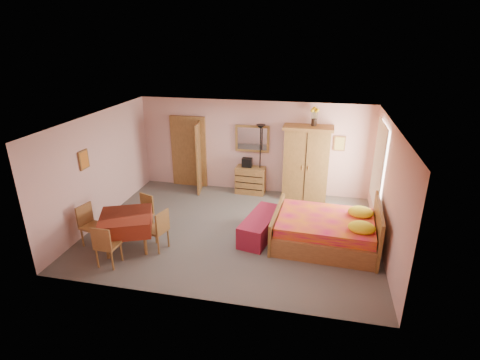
% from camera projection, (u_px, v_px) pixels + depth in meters
% --- Properties ---
extents(floor, '(6.50, 6.50, 0.00)m').
position_uv_depth(floor, '(233.00, 230.00, 8.74)').
color(floor, '#655F59').
rests_on(floor, ground).
extents(ceiling, '(6.50, 6.50, 0.00)m').
position_uv_depth(ceiling, '(232.00, 120.00, 7.79)').
color(ceiling, brown).
rests_on(ceiling, wall_back).
extents(wall_back, '(6.50, 0.10, 2.60)m').
position_uv_depth(wall_back, '(253.00, 147.00, 10.54)').
color(wall_back, '#DCA8A0').
rests_on(wall_back, floor).
extents(wall_front, '(6.50, 0.10, 2.60)m').
position_uv_depth(wall_front, '(197.00, 233.00, 5.99)').
color(wall_front, '#DCA8A0').
rests_on(wall_front, floor).
extents(wall_left, '(0.10, 5.00, 2.60)m').
position_uv_depth(wall_left, '(100.00, 168.00, 8.90)').
color(wall_left, '#DCA8A0').
rests_on(wall_left, floor).
extents(wall_right, '(0.10, 5.00, 2.60)m').
position_uv_depth(wall_right, '(388.00, 190.00, 7.63)').
color(wall_right, '#DCA8A0').
rests_on(wall_right, floor).
extents(doorway, '(1.06, 0.12, 2.15)m').
position_uv_depth(doorway, '(189.00, 152.00, 10.98)').
color(doorway, '#9E6B35').
rests_on(doorway, floor).
extents(window, '(0.08, 1.40, 1.95)m').
position_uv_depth(window, '(379.00, 164.00, 8.67)').
color(window, white).
rests_on(window, wall_right).
extents(picture_left, '(0.04, 0.32, 0.42)m').
position_uv_depth(picture_left, '(84.00, 160.00, 8.20)').
color(picture_left, orange).
rests_on(picture_left, wall_left).
extents(picture_back, '(0.30, 0.04, 0.40)m').
position_uv_depth(picture_back, '(340.00, 143.00, 9.96)').
color(picture_back, '#D8BF59').
rests_on(picture_back, wall_back).
extents(chest_of_drawers, '(0.84, 0.45, 0.78)m').
position_uv_depth(chest_of_drawers, '(250.00, 180.00, 10.64)').
color(chest_of_drawers, olive).
rests_on(chest_of_drawers, floor).
extents(wall_mirror, '(0.96, 0.07, 0.75)m').
position_uv_depth(wall_mirror, '(252.00, 139.00, 10.41)').
color(wall_mirror, silver).
rests_on(wall_mirror, wall_back).
extents(stereo, '(0.27, 0.20, 0.26)m').
position_uv_depth(stereo, '(247.00, 162.00, 10.49)').
color(stereo, black).
rests_on(stereo, chest_of_drawers).
extents(floor_lamp, '(0.32, 0.32, 2.00)m').
position_uv_depth(floor_lamp, '(260.00, 160.00, 10.40)').
color(floor_lamp, black).
rests_on(floor_lamp, floor).
extents(wardrobe, '(1.32, 0.70, 2.04)m').
position_uv_depth(wardrobe, '(306.00, 163.00, 10.09)').
color(wardrobe, olive).
rests_on(wardrobe, floor).
extents(sunflower_vase, '(0.21, 0.21, 0.49)m').
position_uv_depth(sunflower_vase, '(314.00, 116.00, 9.65)').
color(sunflower_vase, yellow).
rests_on(sunflower_vase, wardrobe).
extents(bed, '(2.29, 1.84, 1.02)m').
position_uv_depth(bed, '(325.00, 223.00, 8.00)').
color(bed, '#C7134D').
rests_on(bed, floor).
extents(bench, '(0.84, 1.58, 0.50)m').
position_uv_depth(bench, '(261.00, 226.00, 8.40)').
color(bench, maroon).
rests_on(bench, floor).
extents(dining_table, '(1.36, 1.36, 0.76)m').
position_uv_depth(dining_table, '(127.00, 231.00, 7.92)').
color(dining_table, maroon).
rests_on(dining_table, floor).
extents(chair_south, '(0.42, 0.42, 0.89)m').
position_uv_depth(chair_south, '(108.00, 245.00, 7.30)').
color(chair_south, olive).
rests_on(chair_south, floor).
extents(chair_north, '(0.52, 0.52, 0.88)m').
position_uv_depth(chair_north, '(142.00, 215.00, 8.51)').
color(chair_north, '#A47237').
rests_on(chair_north, floor).
extents(chair_west, '(0.50, 0.50, 0.91)m').
position_uv_depth(chair_west, '(93.00, 226.00, 7.98)').
color(chair_west, '#B0763B').
rests_on(chair_west, floor).
extents(chair_east, '(0.50, 0.50, 0.90)m').
position_uv_depth(chair_east, '(156.00, 230.00, 7.84)').
color(chair_east, olive).
rests_on(chair_east, floor).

